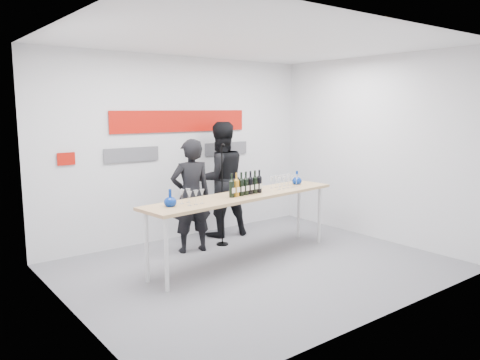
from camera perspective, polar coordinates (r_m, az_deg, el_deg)
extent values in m
plane|color=slate|center=(6.55, 2.16, -10.51)|extent=(5.00, 5.00, 0.00)
cube|color=silver|center=(7.86, -7.16, 3.86)|extent=(5.00, 0.04, 3.00)
cube|color=#B21107|center=(7.81, -7.11, 7.14)|extent=(2.50, 0.02, 0.35)
cube|color=#59595E|center=(7.42, -13.04, 3.03)|extent=(0.90, 0.02, 0.22)
cube|color=#59595E|center=(8.33, -1.70, 3.85)|extent=(0.90, 0.02, 0.22)
cube|color=#B21107|center=(7.07, -20.43, 2.42)|extent=(0.25, 0.02, 0.18)
cube|color=#DAB975|center=(6.60, 0.53, -1.94)|extent=(3.24, 0.98, 0.04)
cylinder|color=silver|center=(5.64, -8.95, -8.95)|extent=(0.05, 0.05, 0.91)
cylinder|color=silver|center=(7.67, 9.66, -4.21)|extent=(0.05, 0.05, 0.91)
cylinder|color=silver|center=(5.98, -11.31, -7.98)|extent=(0.05, 0.05, 0.91)
cylinder|color=silver|center=(7.92, 7.18, -3.73)|extent=(0.05, 0.05, 0.91)
imported|color=black|center=(7.05, -6.00, -1.95)|extent=(0.70, 0.53, 1.72)
imported|color=black|center=(7.91, -2.41, 0.08)|extent=(1.07, 0.90, 1.94)
cylinder|color=black|center=(7.55, -2.16, -7.81)|extent=(0.19, 0.19, 0.02)
cylinder|color=black|center=(7.37, -2.20, -2.00)|extent=(0.02, 0.02, 1.58)
sphere|color=black|center=(7.23, -2.09, 4.27)|extent=(0.05, 0.05, 0.05)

